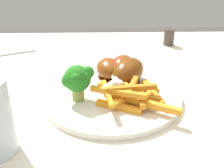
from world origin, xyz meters
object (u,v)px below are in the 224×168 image
object	(u,v)px
chicken_drumstick_near	(127,72)
pepper_shaker	(169,37)
dinner_plate	(112,96)
chicken_drumstick_far	(122,68)
chicken_drumstick_extra	(110,70)
dining_table	(84,135)
carrot_fries_pile	(133,96)
broccoli_floret_front	(78,79)

from	to	relation	value
chicken_drumstick_near	pepper_shaker	xyz separation A→B (m)	(-0.14, -0.26, -0.01)
pepper_shaker	chicken_drumstick_near	bearing A→B (deg)	62.19
pepper_shaker	dinner_plate	bearing A→B (deg)	60.93
chicken_drumstick_far	chicken_drumstick_extra	distance (m)	0.03
dining_table	pepper_shaker	xyz separation A→B (m)	(-0.23, -0.27, 0.14)
chicken_drumstick_near	chicken_drumstick_extra	distance (m)	0.04
dinner_plate	chicken_drumstick_extra	xyz separation A→B (m)	(0.00, -0.07, 0.03)
carrot_fries_pile	pepper_shaker	size ratio (longest dim) A/B	3.27
chicken_drumstick_far	dinner_plate	bearing A→B (deg)	70.73
chicken_drumstick_far	chicken_drumstick_near	bearing A→B (deg)	115.72
broccoli_floret_front	chicken_drumstick_extra	bearing A→B (deg)	-122.88
pepper_shaker	dining_table	bearing A→B (deg)	48.65
chicken_drumstick_far	pepper_shaker	bearing A→B (deg)	-121.43
chicken_drumstick_near	dining_table	bearing A→B (deg)	1.49
dining_table	carrot_fries_pile	size ratio (longest dim) A/B	6.46
chicken_drumstick_extra	dining_table	bearing A→B (deg)	22.64
dinner_plate	chicken_drumstick_extra	distance (m)	0.07
carrot_fries_pile	chicken_drumstick_near	xyz separation A→B (m)	(0.00, -0.08, 0.01)
dinner_plate	pepper_shaker	distance (m)	0.35
broccoli_floret_front	pepper_shaker	bearing A→B (deg)	-125.06
carrot_fries_pile	pepper_shaker	distance (m)	0.37
broccoli_floret_front	chicken_drumstick_near	size ratio (longest dim) A/B	0.50
broccoli_floret_front	carrot_fries_pile	size ratio (longest dim) A/B	0.44
dinner_plate	chicken_drumstick_near	size ratio (longest dim) A/B	1.98
carrot_fries_pile	chicken_drumstick_far	bearing A→B (deg)	-82.54
dining_table	chicken_drumstick_near	bearing A→B (deg)	-178.51
chicken_drumstick_extra	chicken_drumstick_near	bearing A→B (deg)	147.40
dining_table	pepper_shaker	size ratio (longest dim) A/B	21.13
carrot_fries_pile	chicken_drumstick_far	distance (m)	0.10
dinner_plate	broccoli_floret_front	bearing A→B (deg)	21.03
broccoli_floret_front	dining_table	bearing A→B (deg)	-89.13
carrot_fries_pile	chicken_drumstick_extra	xyz separation A→B (m)	(0.04, -0.10, 0.00)
dining_table	dinner_plate	size ratio (longest dim) A/B	3.74
chicken_drumstick_extra	dinner_plate	bearing A→B (deg)	92.33
broccoli_floret_front	chicken_drumstick_far	world-z (taller)	broccoli_floret_front
chicken_drumstick_far	pepper_shaker	distance (m)	0.28
broccoli_floret_front	chicken_drumstick_near	xyz separation A→B (m)	(-0.09, -0.07, -0.02)
chicken_drumstick_near	dinner_plate	bearing A→B (deg)	54.15
broccoli_floret_front	carrot_fries_pile	distance (m)	0.10
carrot_fries_pile	chicken_drumstick_near	bearing A→B (deg)	-87.43
dining_table	pepper_shaker	bearing A→B (deg)	-131.35
carrot_fries_pile	broccoli_floret_front	bearing A→B (deg)	-7.87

